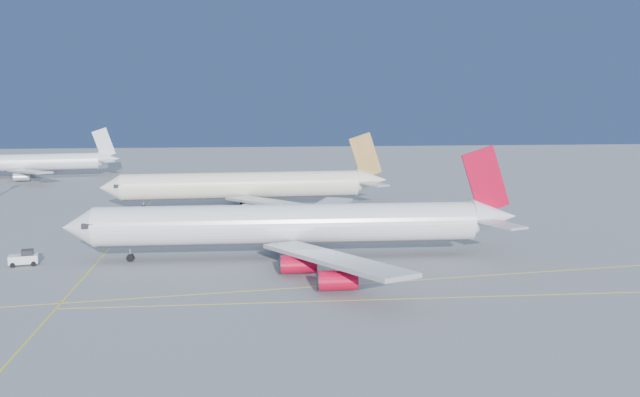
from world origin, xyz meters
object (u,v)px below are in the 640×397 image
(airliner_etihad, at_px, (248,185))
(pushback_tug, at_px, (24,258))
(airliner_third, at_px, (25,163))
(airliner_virgin, at_px, (297,225))

(airliner_etihad, height_order, pushback_tug, airliner_etihad)
(airliner_third, bearing_deg, airliner_virgin, -65.95)
(airliner_third, height_order, pushback_tug, airliner_third)
(airliner_etihad, xyz_separation_m, airliner_third, (-70.39, 66.93, -0.61))
(airliner_third, bearing_deg, airliner_etihad, -52.93)
(airliner_virgin, bearing_deg, pushback_tug, -178.66)
(airliner_virgin, distance_m, airliner_third, 142.41)
(airliner_virgin, relative_size, pushback_tug, 15.77)
(airliner_virgin, bearing_deg, airliner_third, 123.75)
(pushback_tug, bearing_deg, airliner_virgin, -11.90)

